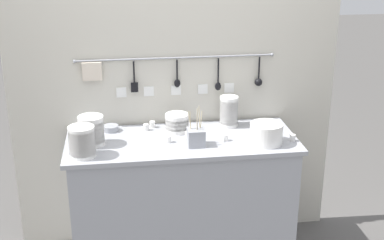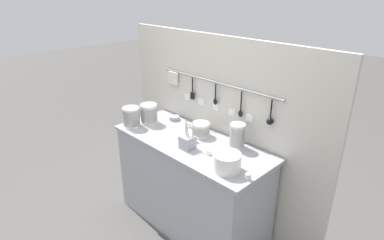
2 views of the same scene
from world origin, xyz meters
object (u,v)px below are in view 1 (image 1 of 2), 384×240
(bowl_stack_short_front, at_px, (82,142))
(cup_beside_plates, at_px, (146,127))
(cup_edge_far, at_px, (188,135))
(cup_centre, at_px, (168,139))
(bowl_stack_back_corner, at_px, (177,123))
(cutlery_caddy, at_px, (196,137))
(bowl_stack_wide_centre, at_px, (91,131))
(plate_stack, at_px, (266,133))
(cup_front_left, at_px, (225,137))
(cup_edge_near, at_px, (152,124))
(bowl_stack_tall_left, at_px, (229,111))
(cup_by_caddy, at_px, (293,138))
(steel_mixing_bowl, at_px, (111,128))

(bowl_stack_short_front, relative_size, cup_beside_plates, 4.29)
(cup_edge_far, xyz_separation_m, cup_centre, (-0.14, -0.06, 0.00))
(bowl_stack_back_corner, distance_m, cutlery_caddy, 0.28)
(bowl_stack_short_front, bearing_deg, bowl_stack_wide_centre, 73.99)
(plate_stack, xyz_separation_m, cutlery_caddy, (-0.46, 0.03, -0.01))
(cup_front_left, xyz_separation_m, cup_edge_near, (-0.46, 0.31, 0.00))
(cutlery_caddy, xyz_separation_m, cup_beside_plates, (-0.31, 0.31, -0.04))
(cup_beside_plates, height_order, cup_front_left, same)
(bowl_stack_wide_centre, bearing_deg, cup_beside_plates, 29.84)
(cutlery_caddy, height_order, cup_edge_far, cutlery_caddy)
(bowl_stack_tall_left, height_order, cup_front_left, bowl_stack_tall_left)
(bowl_stack_wide_centre, xyz_separation_m, cup_beside_plates, (0.36, 0.21, -0.08))
(bowl_stack_back_corner, height_order, bowl_stack_wide_centre, bowl_stack_wide_centre)
(bowl_stack_short_front, xyz_separation_m, cup_front_left, (0.93, 0.12, -0.08))
(bowl_stack_back_corner, bearing_deg, cup_by_caddy, -20.73)
(cutlery_caddy, height_order, cup_by_caddy, cutlery_caddy)
(cup_beside_plates, bearing_deg, cup_front_left, -27.19)
(bowl_stack_wide_centre, distance_m, cutlery_caddy, 0.68)
(cup_front_left, relative_size, cup_centre, 1.00)
(cup_by_caddy, height_order, cup_edge_far, same)
(plate_stack, distance_m, cup_front_left, 0.27)
(cup_front_left, relative_size, cup_edge_near, 1.00)
(plate_stack, distance_m, steel_mixing_bowl, 1.08)
(cutlery_caddy, xyz_separation_m, cup_edge_far, (-0.04, 0.13, -0.04))
(bowl_stack_short_front, xyz_separation_m, bowl_stack_tall_left, (1.00, 0.39, 0.01))
(cup_by_caddy, relative_size, cup_beside_plates, 1.00)
(cup_edge_far, relative_size, cup_front_left, 1.00)
(steel_mixing_bowl, xyz_separation_m, cup_edge_far, (0.51, -0.21, 0.00))
(cup_by_caddy, distance_m, cup_edge_far, 0.70)
(cup_edge_far, distance_m, cup_beside_plates, 0.33)
(bowl_stack_short_front, xyz_separation_m, cup_centre, (0.55, 0.15, -0.08))
(bowl_stack_short_front, distance_m, cutlery_caddy, 0.73)
(plate_stack, distance_m, cup_edge_near, 0.82)
(steel_mixing_bowl, relative_size, cup_beside_plates, 2.35)
(bowl_stack_wide_centre, distance_m, cup_edge_near, 0.49)
(bowl_stack_tall_left, distance_m, steel_mixing_bowl, 0.84)
(bowl_stack_back_corner, bearing_deg, bowl_stack_short_front, -152.03)
(bowl_stack_short_front, xyz_separation_m, cup_edge_far, (0.68, 0.20, -0.08))
(cup_front_left, height_order, cup_edge_near, same)
(cup_front_left, bearing_deg, bowl_stack_tall_left, 73.59)
(cutlery_caddy, xyz_separation_m, cup_centre, (-0.17, 0.07, -0.04))
(cup_centre, bearing_deg, plate_stack, -9.36)
(bowl_stack_tall_left, height_order, cup_beside_plates, bowl_stack_tall_left)
(bowl_stack_tall_left, distance_m, cup_beside_plates, 0.60)
(steel_mixing_bowl, bearing_deg, bowl_stack_wide_centre, -117.68)
(bowl_stack_short_front, distance_m, plate_stack, 1.18)
(cup_edge_far, relative_size, cup_beside_plates, 1.00)
(cup_edge_far, bearing_deg, cup_edge_near, 133.63)
(plate_stack, bearing_deg, cup_centre, 170.64)
(bowl_stack_short_front, xyz_separation_m, cup_by_caddy, (1.37, 0.05, -0.08))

